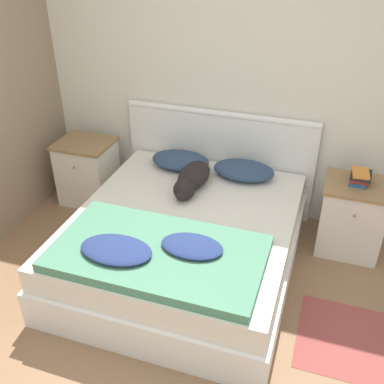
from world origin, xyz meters
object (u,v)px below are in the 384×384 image
Objects in this scene: bed at (184,242)px; nightstand_right at (351,217)px; book_stack at (360,177)px; pillow_right at (244,170)px; nightstand_left at (88,171)px; pillow_left at (180,160)px; dog at (192,178)px.

bed is 3.03× the size of nightstand_right.
nightstand_right is 0.37m from book_stack.
book_stack is (0.94, -0.04, 0.12)m from pillow_right.
nightstand_right reaches higher than bed.
nightstand_left is 1.19× the size of pillow_left.
nightstand_left and nightstand_right have the same top height.
dog is (-0.08, 0.42, 0.33)m from bed.
book_stack reaches higher than pillow_left.
book_stack is at bearing -1.48° from pillow_left.
bed is 3.03× the size of nightstand_left.
nightstand_left reaches higher than pillow_left.
pillow_left is 1.52m from book_stack.
book_stack is (1.52, -0.04, 0.12)m from pillow_left.
book_stack reaches higher than nightstand_right.
nightstand_right is at bearing 28.49° from bed.
nightstand_right is (2.46, 0.00, 0.00)m from nightstand_left.
dog is at bearing -169.45° from nightstand_right.
pillow_left is at bearing 177.58° from nightstand_right.
pillow_left is 0.37m from dog.
bed is 0.85m from pillow_left.
bed is 3.61× the size of pillow_right.
bed is at bearing -68.29° from pillow_left.
nightstand_left is 1.54m from pillow_right.
nightstand_left is at bearing 151.51° from bed.
pillow_right is 0.80× the size of dog.
bed is 2.89× the size of dog.
book_stack reaches higher than nightstand_left.
pillow_right reaches higher than bed.
pillow_right is 0.94m from book_stack.
pillow_right is (0.58, 0.00, 0.00)m from pillow_left.
book_stack is (2.45, 0.02, 0.37)m from nightstand_left.
nightstand_left is 2.46m from nightstand_right.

